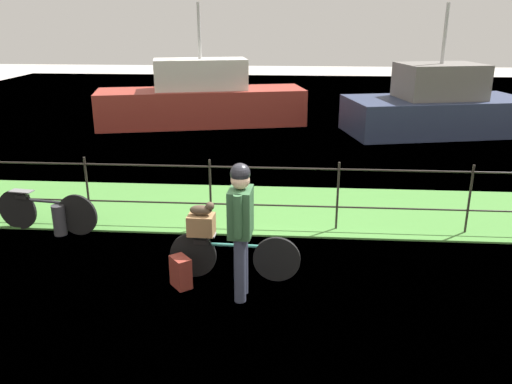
# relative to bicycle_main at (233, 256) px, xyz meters

# --- Properties ---
(ground_plane) EXTENTS (60.00, 60.00, 0.00)m
(ground_plane) POSITION_rel_bicycle_main_xyz_m (0.44, -0.45, -0.32)
(ground_plane) COLOR #B2ADA3
(grass_strip) EXTENTS (27.00, 2.40, 0.03)m
(grass_strip) POSITION_rel_bicycle_main_xyz_m (0.44, 2.56, -0.31)
(grass_strip) COLOR #478438
(grass_strip) RESTS_ON ground
(harbor_water) EXTENTS (30.00, 30.00, 0.00)m
(harbor_water) POSITION_rel_bicycle_main_xyz_m (0.44, 8.97, -0.32)
(harbor_water) COLOR #60849E
(harbor_water) RESTS_ON ground
(iron_fence) EXTENTS (18.04, 0.04, 1.12)m
(iron_fence) POSITION_rel_bicycle_main_xyz_m (0.44, 1.71, 0.33)
(iron_fence) COLOR #28231E
(iron_fence) RESTS_ON ground
(bicycle_main) EXTENTS (1.69, 0.17, 0.60)m
(bicycle_main) POSITION_rel_bicycle_main_xyz_m (0.00, 0.00, 0.00)
(bicycle_main) COLOR black
(bicycle_main) RESTS_ON ground
(wooden_crate) EXTENTS (0.34, 0.27, 0.26)m
(wooden_crate) POSITION_rel_bicycle_main_xyz_m (-0.40, 0.02, 0.41)
(wooden_crate) COLOR olive
(wooden_crate) RESTS_ON bicycle_main
(terrier_dog) EXTENTS (0.32, 0.15, 0.18)m
(terrier_dog) POSITION_rel_bicycle_main_xyz_m (-0.37, 0.01, 0.62)
(terrier_dog) COLOR #4C3D2D
(terrier_dog) RESTS_ON wooden_crate
(cyclist_person) EXTENTS (0.28, 0.54, 1.68)m
(cyclist_person) POSITION_rel_bicycle_main_xyz_m (0.16, -0.46, 0.68)
(cyclist_person) COLOR #383D51
(cyclist_person) RESTS_ON ground
(backpack_on_paving) EXTENTS (0.32, 0.33, 0.40)m
(backpack_on_paving) POSITION_rel_bicycle_main_xyz_m (-0.63, -0.27, -0.12)
(backpack_on_paving) COLOR maroon
(backpack_on_paving) RESTS_ON ground
(mooring_bollard) EXTENTS (0.20, 0.20, 0.48)m
(mooring_bollard) POSITION_rel_bicycle_main_xyz_m (-2.85, 1.21, -0.08)
(mooring_bollard) COLOR #38383D
(mooring_bollard) RESTS_ON ground
(bicycle_parked) EXTENTS (1.69, 0.31, 0.65)m
(bicycle_parked) POSITION_rel_bicycle_main_xyz_m (-3.09, 1.32, 0.02)
(bicycle_parked) COLOR black
(bicycle_parked) RESTS_ON ground
(moored_boat_near) EXTENTS (6.51, 3.18, 3.59)m
(moored_boat_near) POSITION_rel_bicycle_main_xyz_m (-2.13, 9.90, 0.43)
(moored_boat_near) COLOR #9E3328
(moored_boat_near) RESTS_ON ground
(moored_boat_mid) EXTENTS (5.43, 3.35, 3.56)m
(moored_boat_mid) POSITION_rel_bicycle_main_xyz_m (4.79, 9.20, 0.40)
(moored_boat_mid) COLOR #2D3856
(moored_boat_mid) RESTS_ON ground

